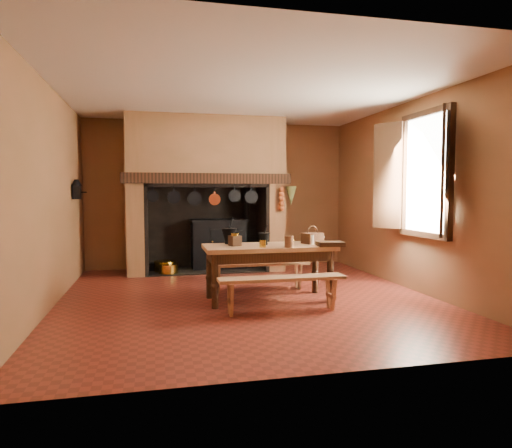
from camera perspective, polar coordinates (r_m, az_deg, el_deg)
The scene contains 28 objects.
floor at distance 6.38m, azimuth -1.14°, elevation -9.14°, with size 5.50×5.50×0.00m, color maroon.
ceiling at distance 6.36m, azimuth -1.17°, elevation 16.25°, with size 5.50×5.50×0.00m, color silver.
back_wall at distance 8.92m, azimuth -4.71°, elevation 3.66°, with size 5.00×0.02×2.80m, color brown.
wall_left at distance 6.21m, azimuth -24.40°, elevation 3.18°, with size 0.02×5.50×2.80m, color brown.
wall_right at distance 7.15m, azimuth 18.92°, elevation 3.38°, with size 0.02×5.50×2.80m, color brown.
wall_front at distance 3.56m, azimuth 7.78°, elevation 3.15°, with size 5.00×0.02×2.80m, color brown.
chimney_breast at distance 8.46m, azimuth -6.33°, elevation 6.42°, with size 2.95×0.96×2.80m.
iron_range at distance 8.67m, azimuth -4.67°, elevation -2.41°, with size 1.12×0.55×1.60m.
hearth_pans at distance 8.42m, azimuth -11.27°, elevation -5.35°, with size 0.51×0.62×0.20m.
hanging_pans at distance 7.95m, azimuth -6.19°, elevation 3.32°, with size 1.92×0.29×0.27m.
onion_string at distance 8.19m, azimuth 3.19°, elevation 3.15°, with size 0.12×0.10×0.46m, color #99451C, non-canonical shape.
herb_bunch at distance 8.24m, azimuth 4.40°, elevation 3.50°, with size 0.20×0.20×0.35m, color #52582A.
window at distance 6.73m, azimuth 19.67°, elevation 5.89°, with size 0.39×1.75×1.76m.
wall_coffee_mill at distance 7.73m, azimuth -21.52°, elevation 4.21°, with size 0.23×0.16×0.31m.
work_table at distance 6.11m, azimuth 1.60°, elevation -3.74°, with size 1.72×0.76×0.75m.
bench_front at distance 5.55m, azimuth 3.26°, elevation -7.70°, with size 1.55×0.27×0.44m.
bench_back at distance 6.72m, azimuth 0.36°, elevation -5.73°, with size 1.49×0.26×0.42m.
mortar_large at distance 6.23m, azimuth -3.37°, elevation -1.40°, with size 0.21×0.21×0.36m.
mortar_small at distance 6.12m, azimuth 1.03°, elevation -1.77°, with size 0.16×0.16×0.27m.
coffee_grinder at distance 6.01m, azimuth -2.65°, elevation -1.99°, with size 0.20×0.17×0.21m.
brass_mug_a at distance 5.83m, azimuth 0.83°, elevation -2.48°, with size 0.08×0.08×0.09m, color gold.
brass_mug_b at distance 6.48m, azimuth 4.10°, elevation -1.87°, with size 0.08×0.08×0.09m, color gold.
mixing_bowl at distance 6.60m, azimuth 7.36°, elevation -1.86°, with size 0.29×0.29×0.07m, color beige.
stoneware_crock at distance 5.85m, azimuth 4.13°, elevation -2.22°, with size 0.12×0.12×0.15m, color brown.
glass_jar at distance 6.22m, azimuth 6.92°, elevation -1.95°, with size 0.07×0.07×0.13m, color beige.
wicker_basket at distance 6.32m, azimuth 7.05°, elevation -1.70°, with size 0.31×0.27×0.25m.
wooden_tray at distance 6.06m, azimuth 9.27°, elevation -2.46°, with size 0.34×0.24×0.06m, color #381F11.
brass_cup at distance 5.97m, azimuth 4.18°, elevation -2.29°, with size 0.13×0.13×0.10m, color gold.
Camera 1 is at (-1.25, -6.09, 1.45)m, focal length 32.00 mm.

